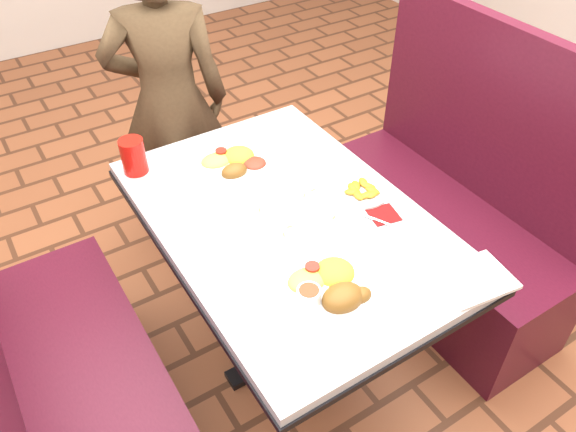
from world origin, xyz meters
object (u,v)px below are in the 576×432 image
object	(u,v)px
plantain_plate	(362,191)
far_dinner_plate	(235,160)
red_tumbler	(133,156)
booth_bench_right	(443,225)
dining_table	(288,237)
near_dinner_plate	(333,283)
booth_bench_left	(77,403)
diner_person	(169,103)

from	to	relation	value
plantain_plate	far_dinner_plate	bearing A→B (deg)	127.77
plantain_plate	red_tumbler	world-z (taller)	red_tumbler
booth_bench_right	plantain_plate	size ratio (longest dim) A/B	6.76
plantain_plate	red_tumbler	xyz separation A→B (m)	(-0.60, 0.54, 0.05)
dining_table	near_dinner_plate	xyz separation A→B (m)	(-0.07, -0.34, 0.13)
dining_table	booth_bench_left	distance (m)	0.86
diner_person	plantain_plate	xyz separation A→B (m)	(0.29, -0.98, 0.04)
dining_table	plantain_plate	world-z (taller)	plantain_plate
far_dinner_plate	near_dinner_plate	bearing A→B (deg)	-94.50
diner_person	red_tumbler	xyz separation A→B (m)	(-0.31, -0.44, 0.09)
plantain_plate	dining_table	bearing A→B (deg)	172.64
booth_bench_right	near_dinner_plate	xyz separation A→B (m)	(-0.87, -0.34, 0.45)
dining_table	diner_person	xyz separation A→B (m)	(-0.02, 0.94, 0.07)
booth_bench_left	plantain_plate	world-z (taller)	booth_bench_left
booth_bench_right	red_tumbler	bearing A→B (deg)	156.03
far_dinner_plate	plantain_plate	bearing A→B (deg)	-52.23
dining_table	far_dinner_plate	world-z (taller)	far_dinner_plate
diner_person	red_tumbler	bearing A→B (deg)	76.21
booth_bench_right	plantain_plate	world-z (taller)	booth_bench_right
booth_bench_right	booth_bench_left	bearing A→B (deg)	180.00
booth_bench_right	far_dinner_plate	world-z (taller)	booth_bench_right
booth_bench_left	far_dinner_plate	size ratio (longest dim) A/B	4.24
booth_bench_right	red_tumbler	world-z (taller)	booth_bench_right
dining_table	diner_person	world-z (taller)	diner_person
booth_bench_right	diner_person	xyz separation A→B (m)	(-0.82, 0.94, 0.39)
booth_bench_left	far_dinner_plate	world-z (taller)	booth_bench_left
near_dinner_plate	far_dinner_plate	bearing A→B (deg)	85.50
booth_bench_left	red_tumbler	xyz separation A→B (m)	(0.47, 0.50, 0.49)
far_dinner_plate	red_tumbler	bearing A→B (deg)	152.63
near_dinner_plate	plantain_plate	size ratio (longest dim) A/B	1.62
dining_table	red_tumbler	size ratio (longest dim) A/B	9.27
booth_bench_right	plantain_plate	distance (m)	0.68
plantain_plate	booth_bench_right	bearing A→B (deg)	3.89
far_dinner_plate	dining_table	bearing A→B (deg)	-87.57
dining_table	plantain_plate	bearing A→B (deg)	-7.36
booth_bench_right	far_dinner_plate	bearing A→B (deg)	157.41
diner_person	red_tumbler	size ratio (longest dim) A/B	11.07
dining_table	near_dinner_plate	world-z (taller)	near_dinner_plate
booth_bench_right	far_dinner_plate	xyz separation A→B (m)	(-0.81, 0.34, 0.45)
booth_bench_left	red_tumbler	distance (m)	0.84
dining_table	plantain_plate	size ratio (longest dim) A/B	6.82
dining_table	plantain_plate	distance (m)	0.30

